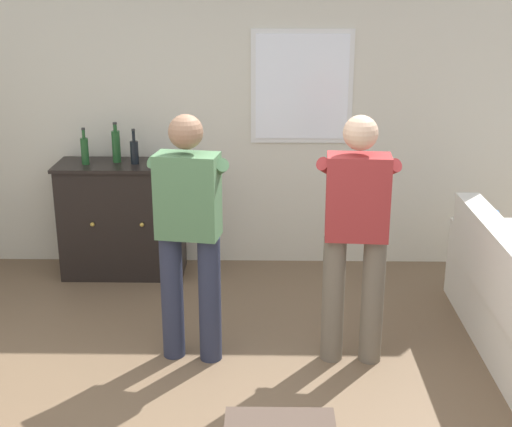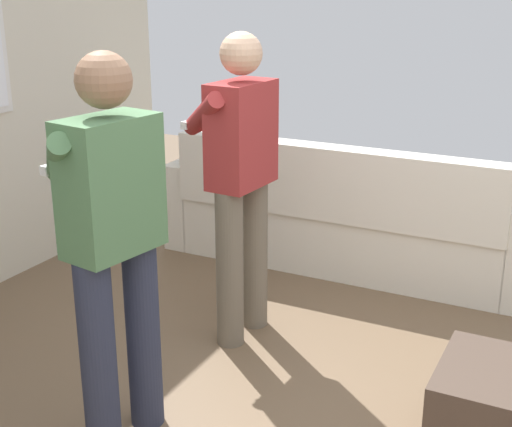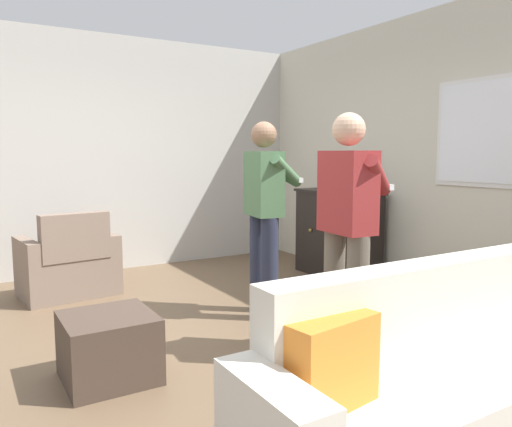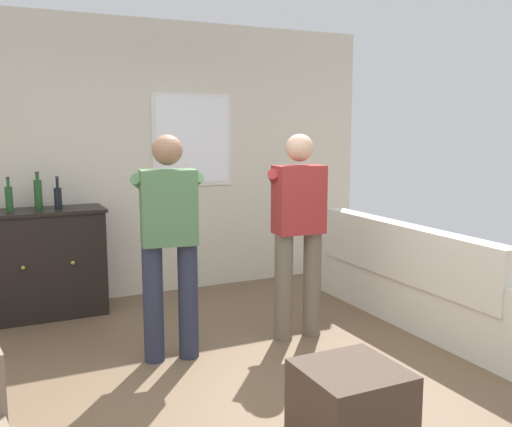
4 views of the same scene
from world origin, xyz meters
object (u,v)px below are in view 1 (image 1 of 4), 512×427
Objects in this scene: person_standing_left at (189,227)px; person_standing_right at (356,229)px; sideboard_cabinet at (123,219)px; bottle_wine_green at (85,150)px; bottle_liquor_amber at (116,146)px; bottle_spirits_clear at (134,151)px.

person_standing_right is (1.08, -0.01, 0.00)m from person_standing_left.
person_standing_right reaches higher than sideboard_cabinet.
person_standing_left is at bearing -62.88° from sideboard_cabinet.
person_standing_left is 1.08m from person_standing_right.
bottle_liquor_amber is at bearing 18.04° from bottle_wine_green.
sideboard_cabinet is 3.16× the size of bottle_liquor_amber.
person_standing_right is at bearing -40.64° from bottle_spirits_clear.
person_standing_left and person_standing_right have the same top height.
bottle_wine_green is 0.18× the size of person_standing_right.
bottle_liquor_amber is 0.18m from bottle_spirits_clear.
bottle_wine_green is 1.75m from person_standing_left.
sideboard_cabinet is 1.68m from person_standing_left.
sideboard_cabinet is 2.37m from person_standing_right.
bottle_wine_green is 1.04× the size of bottle_spirits_clear.
bottle_liquor_amber reaches higher than bottle_wine_green.
person_standing_left is at bearing -54.31° from bottle_wine_green.
bottle_spirits_clear is 0.18× the size of person_standing_left.
bottle_spirits_clear is (0.41, 0.02, -0.01)m from bottle_wine_green.
person_standing_right is (1.82, -1.46, 0.44)m from sideboard_cabinet.
bottle_spirits_clear is at bearing 139.36° from person_standing_right.
bottle_wine_green is (-0.28, -0.03, 0.62)m from sideboard_cabinet.
sideboard_cabinet is 3.61× the size of bottle_spirits_clear.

